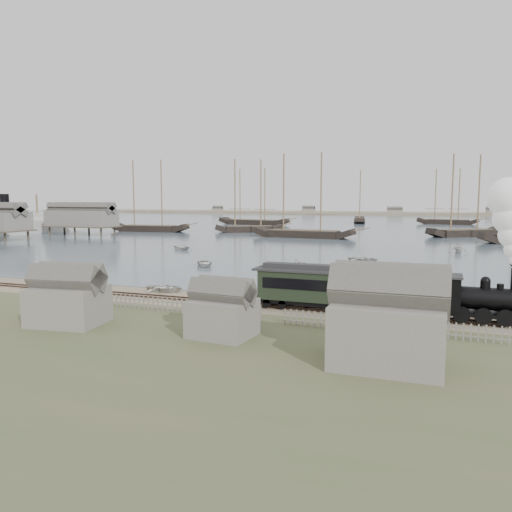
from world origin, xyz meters
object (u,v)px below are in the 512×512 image
(passenger_coach, at_px, (335,287))
(steamship, at_px, (5,214))
(locomotive, at_px, (503,260))
(beached_dinghy, at_px, (165,288))

(passenger_coach, height_order, steamship, steamship)
(steamship, bearing_deg, locomotive, -112.64)
(locomotive, relative_size, beached_dinghy, 2.75)
(beached_dinghy, distance_m, steamship, 95.83)
(locomotive, height_order, steamship, steamship)
(beached_dinghy, bearing_deg, steamship, 52.04)
(passenger_coach, bearing_deg, steamship, 149.45)
(passenger_coach, bearing_deg, locomotive, 0.00)
(passenger_coach, distance_m, beached_dinghy, 17.95)
(locomotive, relative_size, passenger_coach, 0.76)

